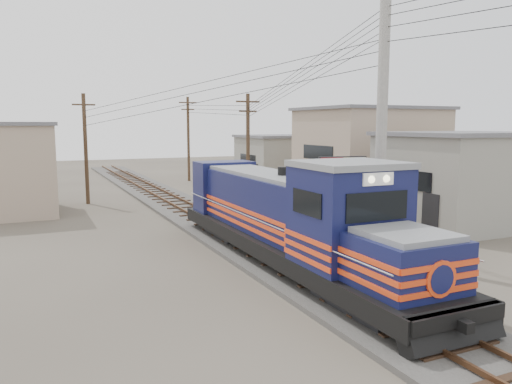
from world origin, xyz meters
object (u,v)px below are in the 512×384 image
market_umbrella (354,184)px  billboard (342,177)px  vendor (388,210)px  locomotive (290,220)px

market_umbrella → billboard: bearing=-135.2°
billboard → market_umbrella: bearing=56.1°
billboard → market_umbrella: 3.30m
billboard → vendor: billboard is taller
locomotive → market_umbrella: (7.15, 6.14, 0.29)m
market_umbrella → vendor: (0.64, -1.99, -1.13)m
market_umbrella → vendor: market_umbrella is taller
locomotive → vendor: (7.79, 4.15, -0.84)m
locomotive → billboard: size_ratio=4.33×
billboard → market_umbrella: billboard is taller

